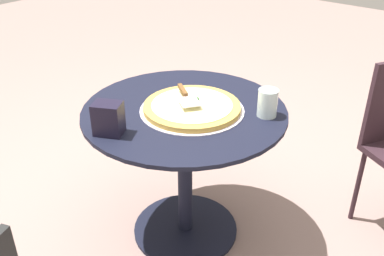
{
  "coord_description": "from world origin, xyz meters",
  "views": [
    {
      "loc": [
        -1.28,
        -1.07,
        1.54
      ],
      "look_at": [
        0.01,
        -0.03,
        0.6
      ],
      "focal_mm": 40.85,
      "sensor_mm": 36.0,
      "label": 1
    }
  ],
  "objects": [
    {
      "name": "pizza_on_tray",
      "position": [
        0.01,
        -0.03,
        0.7
      ],
      "size": [
        0.45,
        0.45,
        0.05
      ],
      "color": "silver",
      "rests_on": "patio_table"
    },
    {
      "name": "ground_plane",
      "position": [
        0.0,
        0.0,
        0.0
      ],
      "size": [
        10.0,
        10.0,
        0.0
      ],
      "primitive_type": "plane",
      "color": "gray"
    },
    {
      "name": "drinking_cup",
      "position": [
        0.17,
        -0.3,
        0.74
      ],
      "size": [
        0.08,
        0.08,
        0.12
      ],
      "primitive_type": "cylinder",
      "color": "silver",
      "rests_on": "patio_table"
    },
    {
      "name": "pizza_server",
      "position": [
        0.02,
        0.01,
        0.74
      ],
      "size": [
        0.16,
        0.2,
        0.02
      ],
      "color": "silver",
      "rests_on": "pizza_on_tray"
    },
    {
      "name": "napkin_dispenser",
      "position": [
        -0.34,
        0.09,
        0.75
      ],
      "size": [
        0.12,
        0.13,
        0.13
      ],
      "primitive_type": "cube",
      "rotation": [
        0.0,
        0.0,
        2.05
      ],
      "color": "black",
      "rests_on": "patio_table"
    },
    {
      "name": "patio_table",
      "position": [
        0.0,
        0.0,
        0.48
      ],
      "size": [
        0.88,
        0.88,
        0.68
      ],
      "color": "black",
      "rests_on": "ground"
    }
  ]
}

